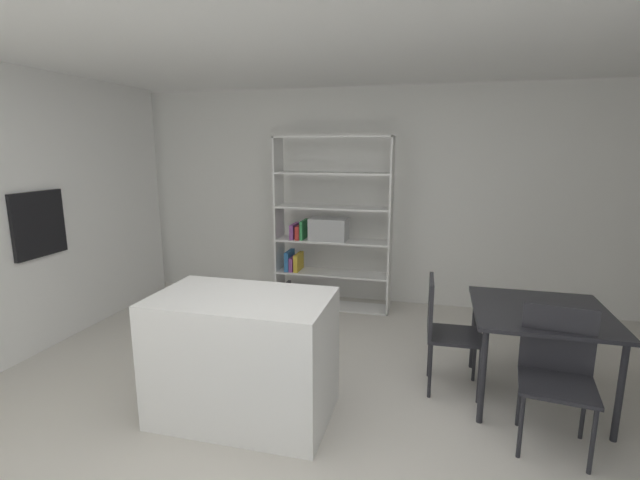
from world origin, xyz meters
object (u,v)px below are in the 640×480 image
(dining_table, at_px, (540,319))
(built_in_oven, at_px, (39,224))
(kitchen_island, at_px, (243,356))
(dining_chair_near, at_px, (557,365))
(dining_chair_island_side, at_px, (443,324))
(open_bookshelf, at_px, (326,231))

(dining_table, bearing_deg, built_in_oven, -178.09)
(kitchen_island, distance_m, dining_chair_near, 2.11)
(dining_chair_island_side, xyz_separation_m, dining_chair_near, (0.71, -0.50, -0.01))
(kitchen_island, xyz_separation_m, dining_chair_near, (2.10, 0.24, 0.08))
(open_bookshelf, distance_m, dining_table, 2.65)
(open_bookshelf, xyz_separation_m, dining_table, (2.05, -1.65, -0.29))
(kitchen_island, distance_m, open_bookshelf, 2.44)
(built_in_oven, xyz_separation_m, dining_chair_near, (4.39, -0.36, -0.69))
(dining_chair_island_side, height_order, dining_chair_near, dining_chair_island_side)
(kitchen_island, bearing_deg, dining_chair_island_side, 28.13)
(open_bookshelf, distance_m, dining_chair_near, 3.01)
(built_in_oven, distance_m, dining_chair_island_side, 3.74)
(dining_chair_island_side, bearing_deg, dining_chair_near, -127.12)
(open_bookshelf, bearing_deg, kitchen_island, -90.79)
(built_in_oven, bearing_deg, kitchen_island, -14.61)
(open_bookshelf, xyz_separation_m, dining_chair_island_side, (1.35, -1.65, -0.40))
(open_bookshelf, xyz_separation_m, dining_chair_near, (2.07, -2.16, -0.41))
(dining_table, height_order, dining_chair_near, dining_chair_near)
(built_in_oven, distance_m, kitchen_island, 2.49)
(open_bookshelf, distance_m, dining_chair_island_side, 2.17)
(dining_table, relative_size, dining_chair_near, 1.07)
(built_in_oven, xyz_separation_m, open_bookshelf, (2.32, 1.79, -0.28))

